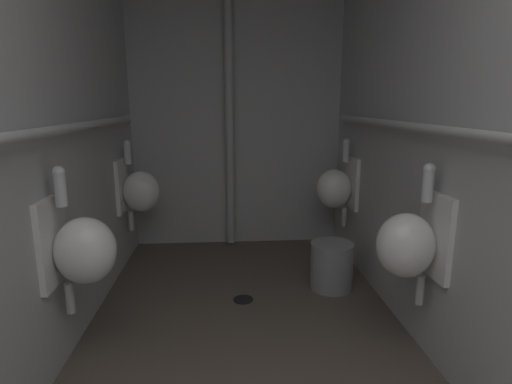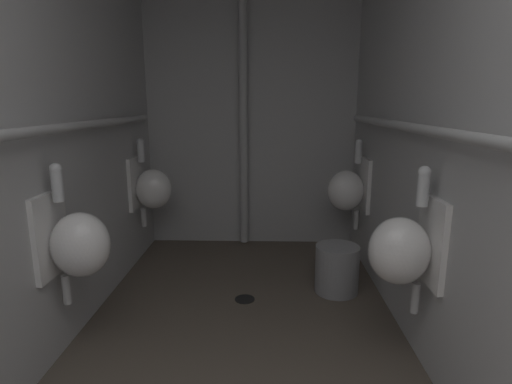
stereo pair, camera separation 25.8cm
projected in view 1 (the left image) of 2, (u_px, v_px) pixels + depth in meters
name	position (u px, v px, depth m)	size (l,w,h in m)	color
floor	(249.00, 366.00, 2.20)	(2.07, 3.93, 0.08)	brown
wall_left	(27.00, 123.00, 1.84)	(0.06, 3.93, 2.52)	#B5B5B5
wall_right	(452.00, 122.00, 1.99)	(0.06, 3.93, 2.52)	#B5B5B5
wall_back	(236.00, 113.00, 3.80)	(2.07, 0.06, 2.52)	#B5B5B5
urinal_left_mid	(81.00, 249.00, 2.00)	(0.32, 0.30, 0.76)	white
urinal_left_far	(139.00, 190.00, 3.34)	(0.32, 0.30, 0.76)	white
urinal_right_mid	(410.00, 243.00, 2.08)	(0.32, 0.30, 0.76)	white
urinal_right_far	(336.00, 187.00, 3.45)	(0.32, 0.30, 0.76)	white
supply_pipe_left	(49.00, 132.00, 1.87)	(0.06, 3.23, 0.06)	#B2B2B2
supply_pipe_right	(432.00, 130.00, 2.01)	(0.06, 3.17, 0.06)	#B2B2B2
standpipe_back_wall	(229.00, 113.00, 3.69)	(0.08, 0.08, 2.47)	#B2B2B2
floor_drain	(244.00, 299.00, 2.85)	(0.14, 0.14, 0.01)	black
waste_bin	(332.00, 266.00, 3.01)	(0.31, 0.31, 0.35)	gray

